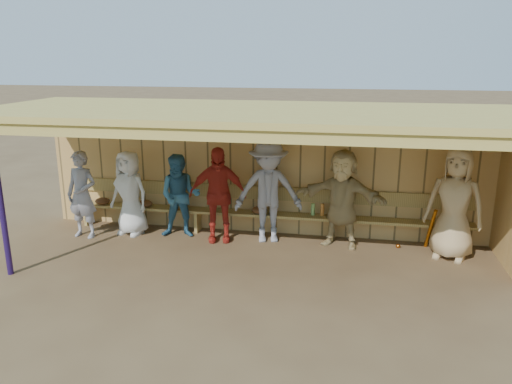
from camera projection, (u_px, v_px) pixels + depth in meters
ground at (252, 256)px, 8.52m from camera, size 90.00×90.00×0.00m
player_a at (82, 195)px, 9.26m from camera, size 0.64×0.45×1.64m
player_b at (130, 193)px, 9.42m from camera, size 0.89×0.69×1.62m
player_c at (180, 196)px, 9.29m from camera, size 0.85×0.71×1.58m
player_d at (218, 195)px, 9.06m from camera, size 1.10×0.64×1.76m
player_e at (268, 191)px, 9.02m from camera, size 1.35×0.96×1.89m
player_f at (342, 199)px, 8.80m from camera, size 1.71×0.91×1.76m
player_h at (455, 204)px, 8.24m from camera, size 1.08×0.88×1.90m
dugout_structure at (282, 152)px, 8.66m from camera, size 8.80×3.20×2.50m
bench at (264, 208)px, 9.44m from camera, size 7.60×0.34×0.93m
dugout_equipment at (209, 209)px, 9.52m from camera, size 6.50×0.62×0.80m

